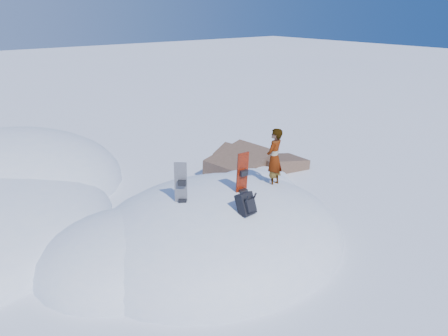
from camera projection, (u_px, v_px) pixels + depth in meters
ground at (217, 242)px, 11.31m from camera, size 120.00×120.00×0.00m
snow_mound at (206, 240)px, 11.38m from camera, size 8.00×6.00×3.00m
rock_outcrop at (249, 176)px, 15.67m from camera, size 4.68×4.41×1.68m
snowboard_red at (242, 184)px, 10.62m from camera, size 0.32×0.22×1.69m
snowboard_dark at (181, 194)px, 10.19m from camera, size 0.29×0.31×1.57m
backpack at (246, 204)px, 9.77m from camera, size 0.39×0.48×0.59m
gear_pile at (153, 288)px, 9.27m from camera, size 0.86×0.76×0.22m
person at (274, 158)px, 11.38m from camera, size 0.67×0.56×1.59m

